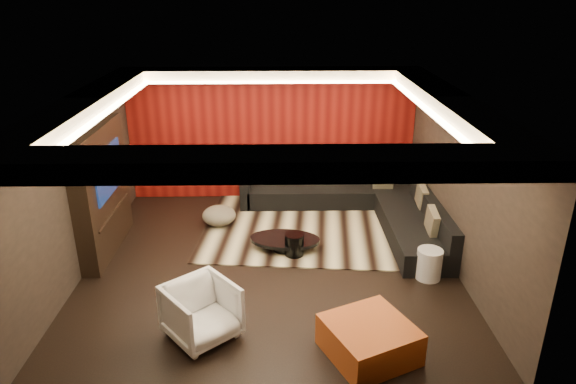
{
  "coord_description": "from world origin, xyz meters",
  "views": [
    {
      "loc": [
        0.15,
        -7.48,
        4.32
      ],
      "look_at": [
        0.3,
        0.6,
        1.05
      ],
      "focal_mm": 32.0,
      "sensor_mm": 36.0,
      "label": 1
    }
  ],
  "objects_px": {
    "drum_stool": "(294,244)",
    "sectional_sofa": "(359,204)",
    "orange_ottoman": "(369,339)",
    "white_side_table": "(429,264)",
    "armchair": "(202,312)",
    "coffee_table": "(285,243)"
  },
  "relations": [
    {
      "from": "orange_ottoman",
      "to": "armchair",
      "type": "xyz_separation_m",
      "value": [
        -2.13,
        0.39,
        0.16
      ]
    },
    {
      "from": "sectional_sofa",
      "to": "armchair",
      "type": "bearing_deg",
      "value": -124.81
    },
    {
      "from": "orange_ottoman",
      "to": "armchair",
      "type": "relative_size",
      "value": 1.17
    },
    {
      "from": "drum_stool",
      "to": "sectional_sofa",
      "type": "distance_m",
      "value": 2.07
    },
    {
      "from": "coffee_table",
      "to": "white_side_table",
      "type": "relative_size",
      "value": 2.46
    },
    {
      "from": "coffee_table",
      "to": "armchair",
      "type": "bearing_deg",
      "value": -115.09
    },
    {
      "from": "white_side_table",
      "to": "orange_ottoman",
      "type": "distance_m",
      "value": 2.18
    },
    {
      "from": "orange_ottoman",
      "to": "drum_stool",
      "type": "bearing_deg",
      "value": 108.61
    },
    {
      "from": "coffee_table",
      "to": "drum_stool",
      "type": "bearing_deg",
      "value": -54.52
    },
    {
      "from": "drum_stool",
      "to": "armchair",
      "type": "height_order",
      "value": "armchair"
    },
    {
      "from": "coffee_table",
      "to": "drum_stool",
      "type": "distance_m",
      "value": 0.29
    },
    {
      "from": "white_side_table",
      "to": "armchair",
      "type": "bearing_deg",
      "value": -157.46
    },
    {
      "from": "coffee_table",
      "to": "white_side_table",
      "type": "bearing_deg",
      "value": -23.46
    },
    {
      "from": "coffee_table",
      "to": "drum_stool",
      "type": "height_order",
      "value": "drum_stool"
    },
    {
      "from": "drum_stool",
      "to": "armchair",
      "type": "relative_size",
      "value": 0.46
    },
    {
      "from": "white_side_table",
      "to": "sectional_sofa",
      "type": "relative_size",
      "value": 0.14
    },
    {
      "from": "drum_stool",
      "to": "sectional_sofa",
      "type": "relative_size",
      "value": 0.11
    },
    {
      "from": "white_side_table",
      "to": "sectional_sofa",
      "type": "height_order",
      "value": "sectional_sofa"
    },
    {
      "from": "drum_stool",
      "to": "armchair",
      "type": "xyz_separation_m",
      "value": [
        -1.27,
        -2.16,
        0.17
      ]
    },
    {
      "from": "drum_stool",
      "to": "orange_ottoman",
      "type": "distance_m",
      "value": 2.69
    },
    {
      "from": "orange_ottoman",
      "to": "white_side_table",
      "type": "bearing_deg",
      "value": 55.27
    },
    {
      "from": "orange_ottoman",
      "to": "sectional_sofa",
      "type": "relative_size",
      "value": 0.27
    }
  ]
}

